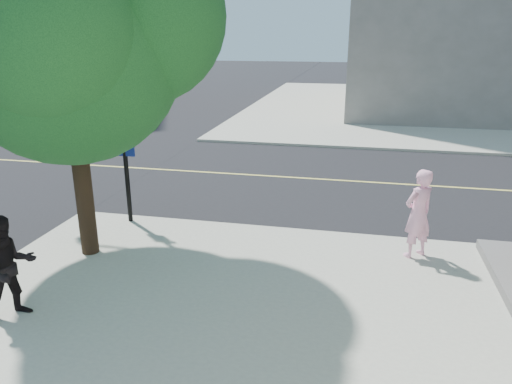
% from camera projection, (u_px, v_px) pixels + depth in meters
% --- Properties ---
extents(ground, '(140.00, 140.00, 0.00)m').
position_uv_depth(ground, '(119.00, 218.00, 12.26)').
color(ground, black).
rests_on(ground, ground).
extents(road_ew, '(140.00, 9.00, 0.01)m').
position_uv_depth(road_ew, '(182.00, 171.00, 16.44)').
color(road_ew, black).
rests_on(road_ew, ground).
extents(sidewalk_ne, '(29.00, 25.00, 0.12)m').
position_uv_depth(sidewalk_ne, '(491.00, 109.00, 29.48)').
color(sidewalk_ne, '#AAAA99').
rests_on(sidewalk_ne, ground).
extents(man_on_phone, '(0.80, 0.76, 1.83)m').
position_uv_depth(man_on_phone, '(418.00, 214.00, 9.66)').
color(man_on_phone, '#FCAACD').
rests_on(man_on_phone, sidewalk_se).
extents(pedestrian, '(1.02, 1.06, 1.72)m').
position_uv_depth(pedestrian, '(9.00, 268.00, 7.56)').
color(pedestrian, black).
rests_on(pedestrian, sidewalk_se).
extents(street_tree, '(5.32, 4.84, 7.06)m').
position_uv_depth(street_tree, '(70.00, 20.00, 8.68)').
color(street_tree, black).
rests_on(street_tree, sidewalk_se).
extents(signal_pole, '(3.31, 0.38, 3.73)m').
position_uv_depth(signal_pole, '(48.00, 92.00, 11.20)').
color(signal_pole, black).
rests_on(signal_pole, sidewalk_se).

